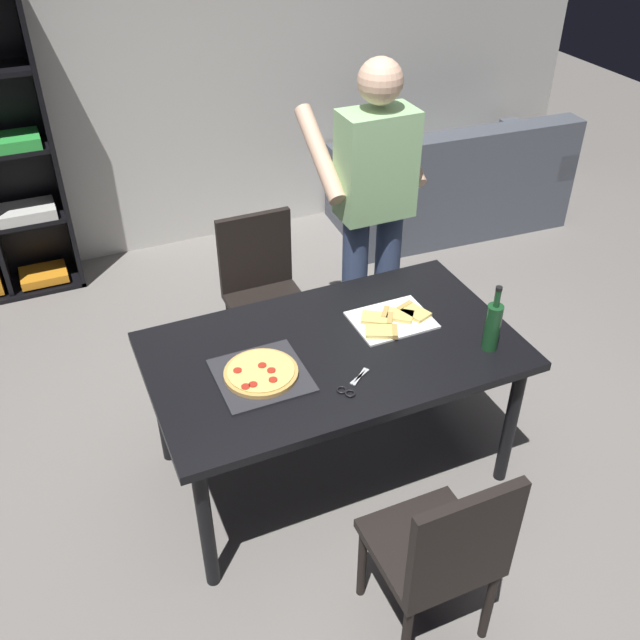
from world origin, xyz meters
The scene contains 11 objects.
ground_plane centered at (0.00, 0.00, 0.00)m, with size 12.00×12.00×0.00m, color gray.
back_wall centered at (0.00, 2.60, 1.40)m, with size 6.40×0.10×2.80m, color silver.
dining_table centered at (0.00, 0.00, 0.68)m, with size 1.61×0.94×0.75m.
chair_near_camera centered at (0.00, -0.95, 0.51)m, with size 0.42×0.42×0.90m.
chair_far_side centered at (0.00, 0.95, 0.51)m, with size 0.42×0.42×0.90m.
couch centered at (1.90, 1.99, 0.30)m, with size 1.75×0.95×0.85m.
person_serving_pizza centered at (0.55, 0.73, 1.00)m, with size 0.55×0.54×1.75m.
pepperoni_pizza_on_tray centered at (-0.36, -0.06, 0.77)m, with size 0.37×0.37×0.04m.
pizza_slices_on_towel centered at (0.33, 0.07, 0.76)m, with size 0.36×0.29×0.03m.
wine_bottle centered at (0.62, -0.27, 0.87)m, with size 0.07×0.07×0.32m.
kitchen_scissors centered at (-0.04, -0.27, 0.76)m, with size 0.19×0.15×0.01m.
Camera 1 is at (-1.03, -2.22, 2.65)m, focal length 39.72 mm.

